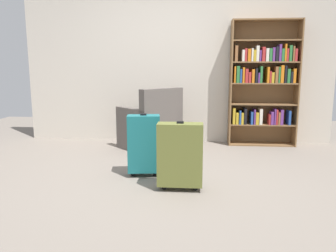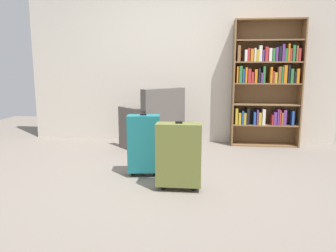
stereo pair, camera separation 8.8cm
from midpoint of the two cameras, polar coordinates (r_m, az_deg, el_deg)
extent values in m
plane|color=slate|center=(3.54, -1.35, -9.40)|extent=(8.52, 8.52, 0.00)
cube|color=beige|center=(5.31, 1.03, 11.37)|extent=(4.87, 0.10, 2.60)
cube|color=brown|center=(5.11, 10.34, 7.23)|extent=(0.02, 0.28, 1.88)
cube|color=brown|center=(5.30, 21.11, 6.81)|extent=(0.02, 0.28, 1.88)
cube|color=brown|center=(5.31, 15.56, 7.12)|extent=(1.01, 0.02, 1.88)
cube|color=brown|center=(5.31, 15.34, -3.02)|extent=(0.97, 0.26, 0.02)
cube|color=brown|center=(5.25, 15.50, 0.31)|extent=(0.97, 0.26, 0.02)
cube|color=brown|center=(5.20, 15.66, 3.71)|extent=(0.97, 0.26, 0.02)
cube|color=brown|center=(5.18, 15.83, 7.16)|extent=(0.97, 0.26, 0.02)
cube|color=brown|center=(5.18, 15.99, 10.62)|extent=(0.97, 0.26, 0.02)
cube|color=brown|center=(5.19, 16.17, 14.07)|extent=(0.97, 0.26, 0.02)
cube|color=brown|center=(5.22, 16.33, 17.28)|extent=(0.97, 0.26, 0.02)
cube|color=gold|center=(5.12, 10.87, 1.75)|extent=(0.04, 0.17, 0.24)
cube|color=gold|center=(5.15, 11.38, 1.40)|extent=(0.04, 0.21, 0.17)
cube|color=#264C99|center=(5.14, 11.88, 1.55)|extent=(0.03, 0.19, 0.21)
cube|color=gold|center=(5.16, 12.23, 1.39)|extent=(0.03, 0.21, 0.17)
cube|color=black|center=(5.17, 12.71, 1.74)|extent=(0.04, 0.22, 0.24)
cube|color=#264C99|center=(5.18, 13.79, 1.44)|extent=(0.03, 0.21, 0.19)
cube|color=#66337F|center=(5.19, 14.23, 1.64)|extent=(0.02, 0.22, 0.23)
cube|color=gold|center=(5.19, 14.64, 1.38)|extent=(0.04, 0.21, 0.18)
cube|color=silver|center=(5.21, 15.22, 1.69)|extent=(0.04, 0.24, 0.24)
cube|color=#B22D2D|center=(5.21, 16.68, 1.16)|extent=(0.02, 0.17, 0.15)
cube|color=#66337F|center=(5.21, 17.09, 1.37)|extent=(0.04, 0.16, 0.20)
cube|color=#66337F|center=(5.22, 17.52, 1.61)|extent=(0.02, 0.18, 0.24)
cube|color=#B22D2D|center=(5.24, 17.80, 1.56)|extent=(0.02, 0.19, 0.23)
cube|color=brown|center=(5.24, 18.15, 1.33)|extent=(0.03, 0.19, 0.19)
cube|color=#66337F|center=(5.27, 18.52, 1.56)|extent=(0.04, 0.22, 0.23)
cube|color=#264C99|center=(5.28, 19.76, 1.44)|extent=(0.03, 0.20, 0.21)
cube|color=orange|center=(5.10, 10.98, 8.78)|extent=(0.02, 0.23, 0.24)
cube|color=#2D7238|center=(5.10, 11.49, 8.80)|extent=(0.04, 0.23, 0.25)
cube|color=#264C99|center=(5.10, 11.98, 8.53)|extent=(0.03, 0.20, 0.20)
cube|color=orange|center=(5.09, 12.42, 8.65)|extent=(0.03, 0.19, 0.23)
cube|color=#B22D2D|center=(5.09, 12.95, 8.52)|extent=(0.04, 0.18, 0.21)
cube|color=#B22D2D|center=(5.12, 13.42, 8.24)|extent=(0.03, 0.22, 0.16)
cube|color=orange|center=(5.13, 13.97, 8.45)|extent=(0.04, 0.22, 0.20)
cube|color=black|center=(5.14, 14.49, 8.51)|extent=(0.03, 0.23, 0.21)
cube|color=#66337F|center=(5.12, 14.95, 8.12)|extent=(0.02, 0.17, 0.15)
cube|color=#2D7238|center=(5.14, 15.29, 8.63)|extent=(0.03, 0.21, 0.24)
cube|color=orange|center=(5.17, 16.38, 8.53)|extent=(0.03, 0.23, 0.23)
cube|color=#B22D2D|center=(5.18, 16.71, 8.19)|extent=(0.02, 0.23, 0.17)
cube|color=gold|center=(5.15, 17.18, 8.05)|extent=(0.04, 0.16, 0.16)
cube|color=brown|center=(5.19, 17.71, 8.50)|extent=(0.04, 0.22, 0.24)
cube|color=#2D7238|center=(5.19, 18.14, 8.46)|extent=(0.02, 0.21, 0.24)
cube|color=orange|center=(5.20, 18.60, 8.55)|extent=(0.04, 0.20, 0.26)
cube|color=black|center=(5.19, 19.17, 8.50)|extent=(0.03, 0.17, 0.25)
cube|color=#2D7238|center=(5.21, 19.61, 8.23)|extent=(0.04, 0.19, 0.21)
cube|color=black|center=(5.22, 20.09, 7.97)|extent=(0.03, 0.18, 0.17)
cube|color=orange|center=(5.25, 20.47, 8.19)|extent=(0.04, 0.21, 0.21)
cube|color=brown|center=(5.07, 11.25, 12.24)|extent=(0.04, 0.16, 0.23)
cube|color=silver|center=(5.10, 12.38, 11.84)|extent=(0.03, 0.20, 0.17)
cube|color=#B22D2D|center=(5.12, 12.78, 11.93)|extent=(0.03, 0.22, 0.19)
cube|color=orange|center=(5.09, 13.38, 11.88)|extent=(0.04, 0.17, 0.18)
cube|color=silver|center=(5.10, 13.87, 11.91)|extent=(0.03, 0.17, 0.19)
cube|color=gold|center=(5.10, 14.27, 11.76)|extent=(0.04, 0.16, 0.17)
cube|color=silver|center=(5.14, 14.69, 12.05)|extent=(0.04, 0.23, 0.23)
cube|color=#66337F|center=(5.13, 15.15, 11.68)|extent=(0.02, 0.20, 0.16)
cube|color=#B22D2D|center=(5.14, 15.68, 11.91)|extent=(0.04, 0.20, 0.21)
cube|color=silver|center=(5.13, 16.31, 11.77)|extent=(0.04, 0.16, 0.19)
cube|color=#2D7238|center=(5.14, 16.84, 11.73)|extent=(0.04, 0.16, 0.19)
cube|color=#66337F|center=(5.19, 17.23, 11.77)|extent=(0.03, 0.24, 0.20)
cube|color=black|center=(5.16, 17.83, 11.81)|extent=(0.04, 0.16, 0.21)
cube|color=#66337F|center=(5.19, 18.28, 11.95)|extent=(0.03, 0.20, 0.24)
cube|color=#2D7238|center=(5.18, 18.76, 11.60)|extent=(0.04, 0.16, 0.18)
cube|color=orange|center=(5.20, 19.14, 11.94)|extent=(0.02, 0.18, 0.25)
cube|color=#B22D2D|center=(5.23, 19.37, 11.54)|extent=(0.03, 0.24, 0.18)
cube|color=#2D7238|center=(5.22, 19.88, 11.77)|extent=(0.04, 0.20, 0.23)
cube|color=brown|center=(5.24, 20.32, 11.67)|extent=(0.02, 0.21, 0.22)
cube|color=#B22D2D|center=(5.26, 20.65, 11.45)|extent=(0.03, 0.24, 0.18)
cube|color=#59514C|center=(4.87, -3.79, -1.54)|extent=(0.99, 0.99, 0.40)
cube|color=gray|center=(4.83, -3.82, 1.25)|extent=(0.76, 0.76, 0.08)
cube|color=#59514C|center=(4.58, -1.64, 3.43)|extent=(0.57, 0.59, 0.50)
cube|color=#59514C|center=(5.01, -1.10, 2.39)|extent=(0.57, 0.56, 0.22)
cube|color=#59514C|center=(4.65, -6.77, 1.72)|extent=(0.57, 0.56, 0.22)
cylinder|color=red|center=(4.69, 2.21, -3.89)|extent=(0.08, 0.08, 0.10)
torus|color=red|center=(4.69, 2.85, -3.85)|extent=(0.06, 0.01, 0.06)
cube|color=#19666B|center=(3.60, -4.94, -3.07)|extent=(0.37, 0.23, 0.63)
cube|color=black|center=(3.54, -5.02, 2.03)|extent=(0.07, 0.05, 0.02)
cylinder|color=black|center=(3.70, -6.77, -8.19)|extent=(0.06, 0.06, 0.05)
cylinder|color=black|center=(3.69, -2.95, -8.18)|extent=(0.06, 0.06, 0.05)
cube|color=brown|center=(3.17, 1.30, -4.98)|extent=(0.44, 0.19, 0.61)
cube|color=black|center=(3.11, 1.33, 0.64)|extent=(0.07, 0.04, 0.02)
cylinder|color=black|center=(3.29, -1.42, -10.49)|extent=(0.05, 0.05, 0.05)
cylinder|color=black|center=(3.27, 3.99, -10.62)|extent=(0.05, 0.05, 0.05)
camera|label=1|loc=(0.04, -90.70, -0.12)|focal=35.03mm
camera|label=2|loc=(0.04, 89.30, 0.12)|focal=35.03mm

